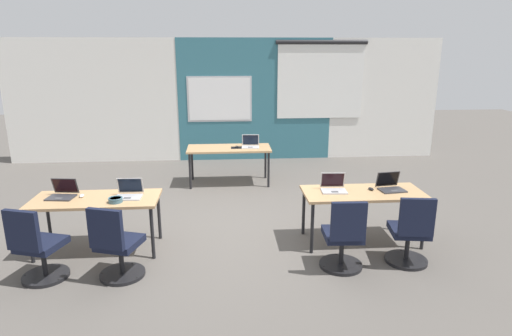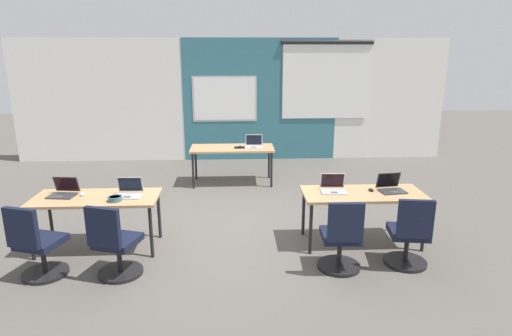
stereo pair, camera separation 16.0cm
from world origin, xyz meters
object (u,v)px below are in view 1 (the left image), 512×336
object	(u,v)px
mouse_near_right_end	(371,189)
mouse_far_right	(237,147)
desk_near_left	(96,203)
chair_near_right_inner	(344,240)
laptop_far_right	(250,145)
mouse_near_left_end	(82,196)
desk_near_right	(363,196)
laptop_near_left_inner	(129,193)
chair_near_left_inner	(117,249)
laptop_near_right_inner	(334,187)
laptop_near_left_end	(62,193)
chair_near_left_end	(38,250)
snack_bowl	(115,200)
chair_near_right_end	(410,236)
laptop_near_right_end	(391,186)
desk_far_center	(229,151)

from	to	relation	value
mouse_near_right_end	mouse_far_right	distance (m)	3.22
desk_near_left	chair_near_right_inner	distance (m)	3.15
laptop_far_right	mouse_near_left_end	size ratio (longest dim) A/B	3.39
desk_near_right	laptop_near_left_inner	distance (m)	3.08
chair_near_left_inner	laptop_near_right_inner	bearing A→B (deg)	-144.79
mouse_near_right_end	mouse_far_right	bearing A→B (deg)	122.43
laptop_far_right	mouse_near_left_end	world-z (taller)	laptop_far_right
laptop_near_left_end	chair_near_left_end	distance (m)	0.92
chair_near_left_end	snack_bowl	world-z (taller)	chair_near_left_end
desk_near_right	chair_near_left_inner	xyz separation A→B (m)	(-3.08, -0.78, -0.28)
laptop_far_right	laptop_near_left_inner	distance (m)	3.28
chair_near_left_end	laptop_far_right	bearing A→B (deg)	-109.02
desk_near_left	chair_near_right_inner	xyz separation A→B (m)	(3.04, -0.76, -0.28)
laptop_near_left_inner	laptop_near_left_end	bearing A→B (deg)	178.07
desk_near_right	chair_near_left_end	size ratio (longest dim) A/B	1.74
laptop_near_left_inner	snack_bowl	distance (m)	0.24
chair_near_right_end	mouse_near_left_end	distance (m)	4.15
chair_near_left_end	laptop_near_left_inner	bearing A→B (deg)	-121.12
mouse_near_right_end	laptop_near_right_end	bearing A→B (deg)	-0.86
snack_bowl	desk_near_left	bearing A→B (deg)	149.63
laptop_near_left_inner	chair_near_left_inner	world-z (taller)	laptop_near_left_inner
laptop_near_right_end	laptop_near_right_inner	size ratio (longest dim) A/B	1.06
desk_near_left	chair_near_left_end	bearing A→B (deg)	-121.41
laptop_near_right_inner	laptop_far_right	distance (m)	2.90
laptop_near_right_end	chair_near_left_inner	xyz separation A→B (m)	(-3.47, -0.83, -0.39)
mouse_far_right	laptop_near_left_inner	bearing A→B (deg)	-118.30
desk_far_center	chair_near_right_end	bearing A→B (deg)	-58.64
laptop_near_right_end	laptop_near_left_inner	size ratio (longest dim) A/B	1.08
mouse_near_right_end	laptop_far_right	bearing A→B (deg)	117.89
mouse_near_left_end	mouse_near_right_end	bearing A→B (deg)	-0.16
mouse_near_left_end	snack_bowl	size ratio (longest dim) A/B	0.59
laptop_near_left_end	desk_near_right	bearing A→B (deg)	6.17
mouse_far_right	chair_near_right_inner	bearing A→B (deg)	-72.02
mouse_far_right	desk_far_center	bearing A→B (deg)	168.72
chair_near_left_inner	laptop_near_left_inner	bearing A→B (deg)	-72.42
chair_near_right_end	chair_near_right_inner	size ratio (longest dim) A/B	1.00
laptop_near_right_end	chair_near_left_end	size ratio (longest dim) A/B	0.40
chair_near_right_end	chair_near_left_end	distance (m)	4.34
desk_far_center	laptop_near_left_end	bearing A→B (deg)	-128.75
chair_near_right_inner	laptop_near_left_end	xyz separation A→B (m)	(-3.48, 0.84, 0.39)
laptop_far_right	chair_near_right_end	bearing A→B (deg)	-59.19
desk_near_right	mouse_near_left_end	distance (m)	3.69
snack_bowl	laptop_near_left_end	bearing A→B (deg)	160.81
mouse_near_left_end	snack_bowl	bearing A→B (deg)	-26.30
chair_near_left_inner	mouse_far_right	bearing A→B (deg)	-94.84
mouse_far_right	chair_near_left_end	xyz separation A→B (m)	(-2.36, -3.52, -0.36)
chair_near_left_inner	desk_near_left	bearing A→B (deg)	-43.91
chair_near_right_inner	mouse_far_right	distance (m)	3.72
laptop_near_right_inner	mouse_near_left_end	xyz separation A→B (m)	(-3.30, -0.00, -0.03)
laptop_far_right	mouse_near_right_end	bearing A→B (deg)	-57.36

